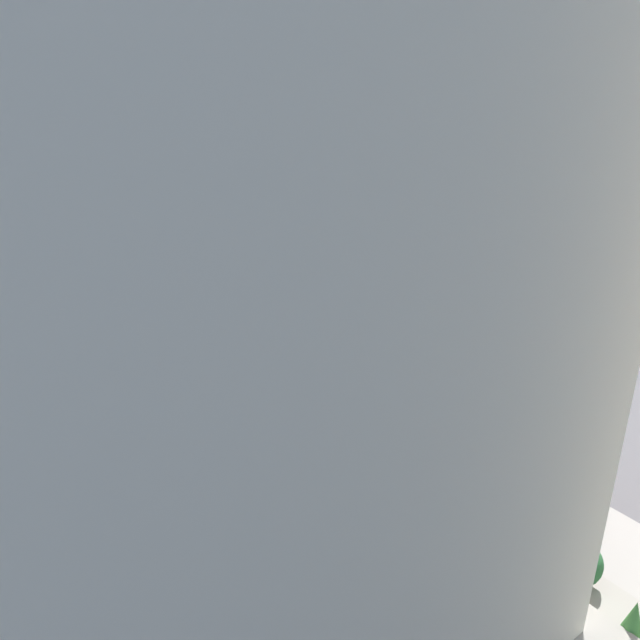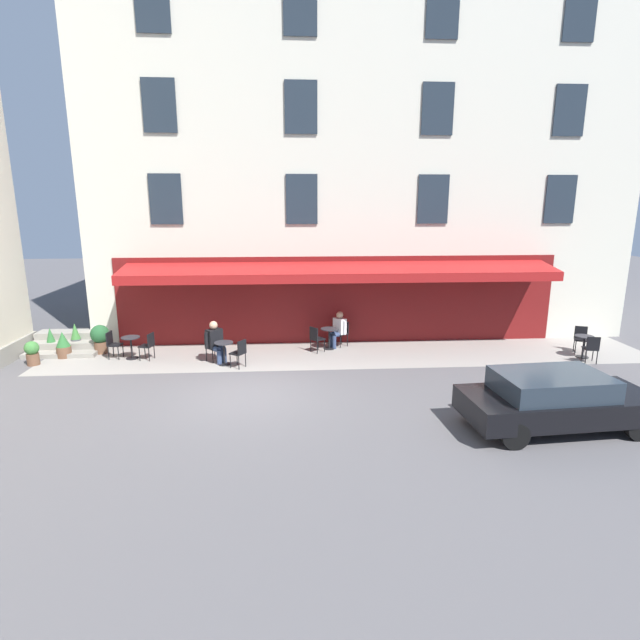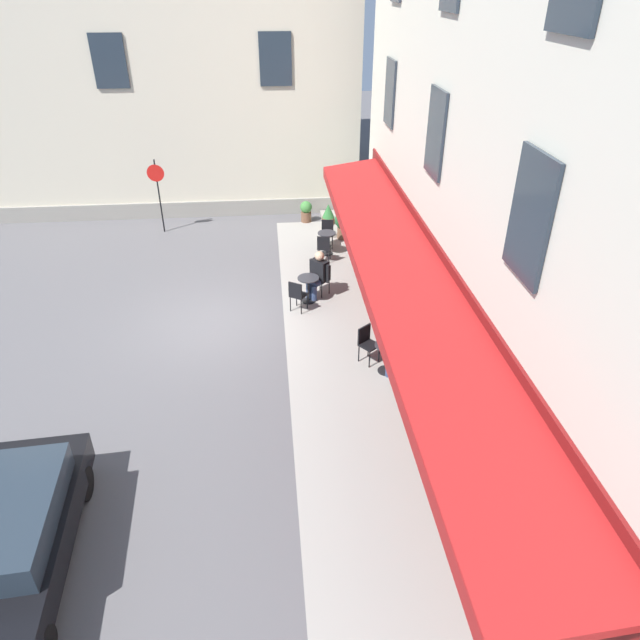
{
  "view_description": "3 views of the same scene",
  "coord_description": "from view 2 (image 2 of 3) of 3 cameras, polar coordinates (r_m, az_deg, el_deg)",
  "views": [
    {
      "loc": [
        8.8,
        -11.17,
        7.29
      ],
      "look_at": [
        -3.08,
        -2.18,
        0.95
      ],
      "focal_mm": 37.1,
      "sensor_mm": 36.0,
      "label": 1
    },
    {
      "loc": [
        -1.14,
        12.86,
        5.08
      ],
      "look_at": [
        -2.18,
        -2.98,
        1.32
      ],
      "focal_mm": 27.88,
      "sensor_mm": 36.0,
      "label": 2
    },
    {
      "loc": [
        -13.13,
        -1.56,
        7.91
      ],
      "look_at": [
        -2.7,
        -2.53,
        1.56
      ],
      "focal_mm": 31.94,
      "sensor_mm": 36.0,
      "label": 3
    }
  ],
  "objects": [
    {
      "name": "cafe_chair_black_under_awning",
      "position": [
        18.26,
        28.72,
        -2.74
      ],
      "size": [
        0.47,
        0.47,
        0.91
      ],
      "color": "black",
      "rests_on": "ground_plane"
    },
    {
      "name": "cafe_chair_black_by_window",
      "position": [
        17.19,
        -0.48,
        -1.98
      ],
      "size": [
        0.56,
        0.56,
        0.91
      ],
      "color": "black",
      "rests_on": "ground_plane"
    },
    {
      "name": "cafe_table_streetside",
      "position": [
        18.85,
        28.02,
        -2.38
      ],
      "size": [
        0.6,
        0.6,
        0.75
      ],
      "color": "black",
      "rests_on": "ground_plane"
    },
    {
      "name": "ground_plane",
      "position": [
        13.87,
        -8.28,
        -8.32
      ],
      "size": [
        70.0,
        70.0,
        0.0
      ],
      "primitive_type": "plane",
      "color": "#565456"
    },
    {
      "name": "cafe_table_mid_terrace",
      "position": [
        17.62,
        1.06,
        -1.79
      ],
      "size": [
        0.6,
        0.6,
        0.75
      ],
      "color": "black",
      "rests_on": "ground_plane"
    },
    {
      "name": "parked_car_black",
      "position": [
        12.67,
        25.42,
        -8.21
      ],
      "size": [
        4.42,
        2.11,
        1.33
      ],
      "color": "black",
      "rests_on": "ground_plane"
    },
    {
      "name": "potted_plant_mid_terrace",
      "position": [
        19.6,
        -28.5,
        -2.06
      ],
      "size": [
        0.35,
        0.35,
        0.88
      ],
      "color": "#2D2D33",
      "rests_on": "ground_plane"
    },
    {
      "name": "back_alley_steps",
      "position": [
        19.7,
        -26.77,
        -2.37
      ],
      "size": [
        2.4,
        1.75,
        0.6
      ],
      "color": "gray",
      "rests_on": "ground_plane"
    },
    {
      "name": "seated_companion_in_white",
      "position": [
        17.82,
        2.09,
        -0.94
      ],
      "size": [
        0.64,
        0.62,
        1.3
      ],
      "color": "navy",
      "rests_on": "ground_plane"
    },
    {
      "name": "cafe_chair_black_corner_left",
      "position": [
        15.79,
        -9.21,
        -3.55
      ],
      "size": [
        0.55,
        0.55,
        0.91
      ],
      "color": "black",
      "rests_on": "ground_plane"
    },
    {
      "name": "sidewalk_cafe_terrace",
      "position": [
        17.16,
        3.49,
        -3.92
      ],
      "size": [
        20.5,
        3.2,
        0.01
      ],
      "primitive_type": "cube",
      "color": "gray",
      "rests_on": "ground_plane"
    },
    {
      "name": "cafe_chair_black_facing_street",
      "position": [
        18.0,
        2.61,
        -1.29
      ],
      "size": [
        0.56,
        0.56,
        0.91
      ],
      "color": "black",
      "rests_on": "ground_plane"
    },
    {
      "name": "cafe_chair_black_near_door",
      "position": [
        17.34,
        -19.09,
        -2.6
      ],
      "size": [
        0.49,
        0.49,
        0.91
      ],
      "color": "black",
      "rests_on": "ground_plane"
    },
    {
      "name": "potted_plant_entrance_right",
      "position": [
        18.38,
        -30.14,
        -3.23
      ],
      "size": [
        0.44,
        0.44,
        0.79
      ],
      "color": "brown",
      "rests_on": "ground_plane"
    },
    {
      "name": "seated_patron_in_black",
      "position": [
        16.45,
        -11.89,
        -2.34
      ],
      "size": [
        0.68,
        0.68,
        1.36
      ],
      "color": "navy",
      "rests_on": "ground_plane"
    },
    {
      "name": "cafe_building_facade",
      "position": [
        22.66,
        3.74,
        19.38
      ],
      "size": [
        20.0,
        10.7,
        15.0
      ],
      "color": "beige",
      "rests_on": "ground_plane"
    },
    {
      "name": "cafe_chair_black_back_row",
      "position": [
        17.93,
        -22.71,
        -2.39
      ],
      "size": [
        0.45,
        0.45,
        0.91
      ],
      "color": "black",
      "rests_on": "ground_plane"
    },
    {
      "name": "potted_plant_by_steps",
      "position": [
        19.4,
        -26.24,
        -1.79
      ],
      "size": [
        0.33,
        0.33,
        1.0
      ],
      "color": "#4C4C51",
      "rests_on": "ground_plane"
    },
    {
      "name": "cafe_table_far_end",
      "position": [
        16.2,
        -10.96,
        -3.4
      ],
      "size": [
        0.6,
        0.6,
        0.75
      ],
      "color": "black",
      "rests_on": "ground_plane"
    },
    {
      "name": "cafe_table_near_entrance",
      "position": [
        17.67,
        -20.86,
        -2.64
      ],
      "size": [
        0.6,
        0.6,
        0.75
      ],
      "color": "black",
      "rests_on": "ground_plane"
    },
    {
      "name": "potted_plant_entrance_left",
      "position": [
        18.77,
        -27.38,
        -2.56
      ],
      "size": [
        0.47,
        0.47,
        0.89
      ],
      "color": "brown",
      "rests_on": "ground_plane"
    },
    {
      "name": "cafe_chair_black_corner_right",
      "position": [
        16.67,
        -12.31,
        -2.78
      ],
      "size": [
        0.57,
        0.57,
        0.91
      ],
      "color": "black",
      "rests_on": "ground_plane"
    },
    {
      "name": "cafe_chair_black_kerbside",
      "position": [
        19.44,
        27.75,
        -1.74
      ],
      "size": [
        0.52,
        0.52,
        0.91
      ],
      "color": "black",
      "rests_on": "ground_plane"
    },
    {
      "name": "potted_plant_under_sign",
      "position": [
        18.71,
        -23.9,
        -1.82
      ],
      "size": [
        0.63,
        0.63,
        1.0
      ],
      "color": "brown",
      "rests_on": "ground_plane"
    }
  ]
}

